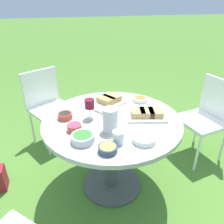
# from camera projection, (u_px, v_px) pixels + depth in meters

# --- Properties ---
(ground_plane) EXTENTS (40.00, 40.00, 0.00)m
(ground_plane) POSITION_uv_depth(u_px,v_px,m) (112.00, 184.00, 2.15)
(ground_plane) COLOR #4C7A2D
(dining_table) EXTENTS (1.14, 1.14, 0.74)m
(dining_table) POSITION_uv_depth(u_px,v_px,m) (112.00, 132.00, 1.86)
(dining_table) COLOR #4C4C51
(dining_table) RESTS_ON ground_plane
(chair_near_left) EXTENTS (0.59, 0.58, 0.89)m
(chair_near_left) POSITION_uv_depth(u_px,v_px,m) (47.00, 102.00, 2.59)
(chair_near_left) COLOR white
(chair_near_left) RESTS_ON ground_plane
(chair_far_back) EXTENTS (0.49, 0.51, 0.89)m
(chair_far_back) POSITION_uv_depth(u_px,v_px,m) (208.00, 114.00, 2.33)
(chair_far_back) COLOR white
(chair_far_back) RESTS_ON ground_plane
(water_pitcher) EXTENTS (0.12, 0.11, 0.18)m
(water_pitcher) POSITION_uv_depth(u_px,v_px,m) (110.00, 120.00, 1.59)
(water_pitcher) COLOR silver
(water_pitcher) RESTS_ON dining_table
(wine_glass) EXTENTS (0.08, 0.08, 0.17)m
(wine_glass) POSITION_uv_depth(u_px,v_px,m) (90.00, 105.00, 1.75)
(wine_glass) COLOR silver
(wine_glass) RESTS_ON dining_table
(platter_bread_main) EXTENTS (0.36, 0.27, 0.07)m
(platter_bread_main) POSITION_uv_depth(u_px,v_px,m) (147.00, 114.00, 1.80)
(platter_bread_main) COLOR white
(platter_bread_main) RESTS_ON dining_table
(platter_charcuterie) EXTENTS (0.40, 0.37, 0.07)m
(platter_charcuterie) POSITION_uv_depth(u_px,v_px,m) (108.00, 101.00, 2.03)
(platter_charcuterie) COLOR white
(platter_charcuterie) RESTS_ON dining_table
(bowl_fries) EXTENTS (0.13, 0.13, 0.04)m
(bowl_fries) POSITION_uv_depth(u_px,v_px,m) (108.00, 148.00, 1.40)
(bowl_fries) COLOR #334256
(bowl_fries) RESTS_ON dining_table
(bowl_salad) EXTENTS (0.16, 0.16, 0.06)m
(bowl_salad) POSITION_uv_depth(u_px,v_px,m) (83.00, 138.00, 1.50)
(bowl_salad) COLOR silver
(bowl_salad) RESTS_ON dining_table
(bowl_olives) EXTENTS (0.12, 0.12, 0.05)m
(bowl_olives) POSITION_uv_depth(u_px,v_px,m) (65.00, 115.00, 1.79)
(bowl_olives) COLOR #B74733
(bowl_olives) RESTS_ON dining_table
(bowl_dip_red) EXTENTS (0.11, 0.11, 0.05)m
(bowl_dip_red) POSITION_uv_depth(u_px,v_px,m) (74.00, 127.00, 1.62)
(bowl_dip_red) COLOR #B74733
(bowl_dip_red) RESTS_ON dining_table
(bowl_dip_cream) EXTENTS (0.16, 0.16, 0.04)m
(bowl_dip_cream) POSITION_uv_depth(u_px,v_px,m) (144.00, 139.00, 1.50)
(bowl_dip_cream) COLOR white
(bowl_dip_cream) RESTS_ON dining_table
(bowl_roasted_veg) EXTENTS (0.13, 0.13, 0.04)m
(bowl_roasted_veg) POSITION_uv_depth(u_px,v_px,m) (140.00, 99.00, 2.09)
(bowl_roasted_veg) COLOR white
(bowl_roasted_veg) RESTS_ON dining_table
(cup_water_near) EXTENTS (0.08, 0.08, 0.09)m
(cup_water_near) POSITION_uv_depth(u_px,v_px,m) (118.00, 137.00, 1.48)
(cup_water_near) COLOR silver
(cup_water_near) RESTS_ON dining_table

